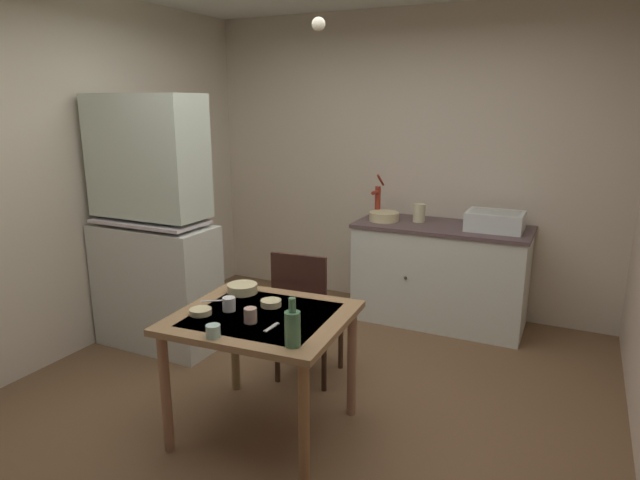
{
  "coord_description": "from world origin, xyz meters",
  "views": [
    {
      "loc": [
        1.48,
        -2.67,
        1.86
      ],
      "look_at": [
        0.08,
        0.21,
        1.05
      ],
      "focal_mm": 30.48,
      "sensor_mm": 36.0,
      "label": 1
    }
  ],
  "objects_px": {
    "serving_bowl_wide": "(242,288)",
    "glass_bottle": "(292,327)",
    "sink_basin": "(495,221)",
    "mixing_bowl_counter": "(384,216)",
    "dining_table": "(263,331)",
    "chair_far_side": "(306,312)",
    "hand_pump": "(378,199)",
    "hutch_cabinet": "(153,234)",
    "teacup_mint": "(229,304)"
  },
  "relations": [
    {
      "from": "serving_bowl_wide",
      "to": "glass_bottle",
      "type": "bearing_deg",
      "value": -39.41
    },
    {
      "from": "sink_basin",
      "to": "mixing_bowl_counter",
      "type": "bearing_deg",
      "value": -176.89
    },
    {
      "from": "dining_table",
      "to": "glass_bottle",
      "type": "xyz_separation_m",
      "value": [
        0.34,
        -0.28,
        0.2
      ]
    },
    {
      "from": "mixing_bowl_counter",
      "to": "sink_basin",
      "type": "bearing_deg",
      "value": 3.11
    },
    {
      "from": "dining_table",
      "to": "glass_bottle",
      "type": "bearing_deg",
      "value": -39.01
    },
    {
      "from": "mixing_bowl_counter",
      "to": "chair_far_side",
      "type": "relative_size",
      "value": 0.28
    },
    {
      "from": "sink_basin",
      "to": "dining_table",
      "type": "relative_size",
      "value": 0.45
    },
    {
      "from": "glass_bottle",
      "to": "hand_pump",
      "type": "bearing_deg",
      "value": 100.58
    },
    {
      "from": "hutch_cabinet",
      "to": "glass_bottle",
      "type": "height_order",
      "value": "hutch_cabinet"
    },
    {
      "from": "hand_pump",
      "to": "hutch_cabinet",
      "type": "bearing_deg",
      "value": -130.62
    },
    {
      "from": "dining_table",
      "to": "serving_bowl_wide",
      "type": "distance_m",
      "value": 0.41
    },
    {
      "from": "hand_pump",
      "to": "glass_bottle",
      "type": "xyz_separation_m",
      "value": [
        0.45,
        -2.4,
        -0.21
      ]
    },
    {
      "from": "hand_pump",
      "to": "chair_far_side",
      "type": "relative_size",
      "value": 0.42
    },
    {
      "from": "mixing_bowl_counter",
      "to": "chair_far_side",
      "type": "distance_m",
      "value": 1.43
    },
    {
      "from": "teacup_mint",
      "to": "glass_bottle",
      "type": "relative_size",
      "value": 0.32
    },
    {
      "from": "mixing_bowl_counter",
      "to": "glass_bottle",
      "type": "distance_m",
      "value": 2.33
    },
    {
      "from": "dining_table",
      "to": "chair_far_side",
      "type": "height_order",
      "value": "chair_far_side"
    },
    {
      "from": "hutch_cabinet",
      "to": "hand_pump",
      "type": "bearing_deg",
      "value": 49.38
    },
    {
      "from": "glass_bottle",
      "to": "serving_bowl_wide",
      "type": "bearing_deg",
      "value": 140.59
    },
    {
      "from": "dining_table",
      "to": "teacup_mint",
      "type": "relative_size",
      "value": 12.6
    },
    {
      "from": "hutch_cabinet",
      "to": "glass_bottle",
      "type": "bearing_deg",
      "value": -28.56
    },
    {
      "from": "hand_pump",
      "to": "teacup_mint",
      "type": "relative_size",
      "value": 4.98
    },
    {
      "from": "sink_basin",
      "to": "mixing_bowl_counter",
      "type": "height_order",
      "value": "sink_basin"
    },
    {
      "from": "sink_basin",
      "to": "hand_pump",
      "type": "relative_size",
      "value": 1.13
    },
    {
      "from": "dining_table",
      "to": "serving_bowl_wide",
      "type": "xyz_separation_m",
      "value": [
        -0.3,
        0.25,
        0.13
      ]
    },
    {
      "from": "chair_far_side",
      "to": "glass_bottle",
      "type": "distance_m",
      "value": 1.07
    },
    {
      "from": "hand_pump",
      "to": "glass_bottle",
      "type": "bearing_deg",
      "value": -79.42
    },
    {
      "from": "chair_far_side",
      "to": "teacup_mint",
      "type": "relative_size",
      "value": 11.82
    },
    {
      "from": "hutch_cabinet",
      "to": "serving_bowl_wide",
      "type": "bearing_deg",
      "value": -20.7
    },
    {
      "from": "hutch_cabinet",
      "to": "dining_table",
      "type": "bearing_deg",
      "value": -25.51
    },
    {
      "from": "mixing_bowl_counter",
      "to": "glass_bottle",
      "type": "relative_size",
      "value": 1.06
    },
    {
      "from": "serving_bowl_wide",
      "to": "teacup_mint",
      "type": "bearing_deg",
      "value": -70.49
    },
    {
      "from": "chair_far_side",
      "to": "glass_bottle",
      "type": "xyz_separation_m",
      "value": [
        0.41,
        -0.93,
        0.33
      ]
    },
    {
      "from": "serving_bowl_wide",
      "to": "glass_bottle",
      "type": "xyz_separation_m",
      "value": [
        0.64,
        -0.53,
        0.07
      ]
    },
    {
      "from": "hand_pump",
      "to": "sink_basin",
      "type": "bearing_deg",
      "value": -2.54
    },
    {
      "from": "sink_basin",
      "to": "chair_far_side",
      "type": "distance_m",
      "value": 1.79
    },
    {
      "from": "mixing_bowl_counter",
      "to": "dining_table",
      "type": "bearing_deg",
      "value": -89.89
    },
    {
      "from": "sink_basin",
      "to": "mixing_bowl_counter",
      "type": "distance_m",
      "value": 0.92
    },
    {
      "from": "teacup_mint",
      "to": "chair_far_side",
      "type": "bearing_deg",
      "value": 79.29
    },
    {
      "from": "serving_bowl_wide",
      "to": "sink_basin",
      "type": "bearing_deg",
      "value": 56.4
    },
    {
      "from": "teacup_mint",
      "to": "dining_table",
      "type": "bearing_deg",
      "value": 10.06
    },
    {
      "from": "mixing_bowl_counter",
      "to": "teacup_mint",
      "type": "xyz_separation_m",
      "value": [
        -0.19,
        -2.06,
        -0.14
      ]
    },
    {
      "from": "dining_table",
      "to": "glass_bottle",
      "type": "relative_size",
      "value": 4.05
    },
    {
      "from": "serving_bowl_wide",
      "to": "mixing_bowl_counter",
      "type": "bearing_deg",
      "value": 80.67
    },
    {
      "from": "hutch_cabinet",
      "to": "dining_table",
      "type": "xyz_separation_m",
      "value": [
        1.36,
        -0.65,
        -0.28
      ]
    },
    {
      "from": "teacup_mint",
      "to": "glass_bottle",
      "type": "height_order",
      "value": "glass_bottle"
    },
    {
      "from": "serving_bowl_wide",
      "to": "chair_far_side",
      "type": "bearing_deg",
      "value": 60.32
    },
    {
      "from": "sink_basin",
      "to": "teacup_mint",
      "type": "xyz_separation_m",
      "value": [
        -1.11,
        -2.11,
        -0.17
      ]
    },
    {
      "from": "sink_basin",
      "to": "dining_table",
      "type": "xyz_separation_m",
      "value": [
        -0.92,
        -2.07,
        -0.31
      ]
    },
    {
      "from": "chair_far_side",
      "to": "mixing_bowl_counter",
      "type": "bearing_deg",
      "value": 87.39
    }
  ]
}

